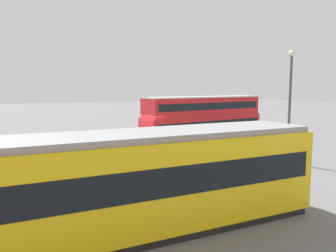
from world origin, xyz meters
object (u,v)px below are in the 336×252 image
object	(u,v)px
tram_yellow	(93,187)
pedestrian_near_railing	(85,145)
pedestrian_crossing	(196,151)
info_sign	(78,145)
double_decker_bus	(204,118)
street_lamp	(290,98)

from	to	relation	value
tram_yellow	pedestrian_near_railing	bearing A→B (deg)	-97.81
pedestrian_near_railing	pedestrian_crossing	world-z (taller)	pedestrian_crossing
info_sign	double_decker_bus	bearing A→B (deg)	-145.24
pedestrian_crossing	street_lamp	bearing A→B (deg)	171.26
tram_yellow	pedestrian_near_railing	size ratio (longest dim) A/B	9.00
double_decker_bus	pedestrian_near_railing	size ratio (longest dim) A/B	7.03
pedestrian_crossing	info_sign	distance (m)	6.59
street_lamp	info_sign	bearing A→B (deg)	-7.16
info_sign	pedestrian_near_railing	bearing A→B (deg)	-103.57
pedestrian_crossing	info_sign	size ratio (longest dim) A/B	0.71
pedestrian_crossing	street_lamp	distance (m)	6.75
pedestrian_crossing	street_lamp	world-z (taller)	street_lamp
double_decker_bus	tram_yellow	xyz separation A→B (m)	(12.73, 15.81, -0.29)
double_decker_bus	info_sign	world-z (taller)	double_decker_bus
tram_yellow	pedestrian_crossing	world-z (taller)	tram_yellow
double_decker_bus	pedestrian_crossing	bearing A→B (deg)	58.22
tram_yellow	pedestrian_crossing	size ratio (longest dim) A/B	8.69
pedestrian_crossing	pedestrian_near_railing	bearing A→B (deg)	-40.78
street_lamp	pedestrian_near_railing	bearing A→B (deg)	-26.31
double_decker_bus	tram_yellow	world-z (taller)	double_decker_bus
tram_yellow	street_lamp	xyz separation A→B (m)	(-13.07, -5.81, 2.33)
street_lamp	tram_yellow	bearing A→B (deg)	23.97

